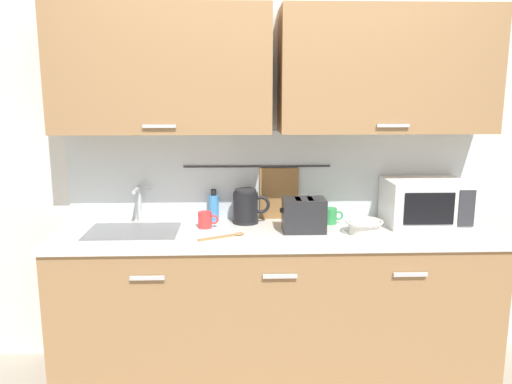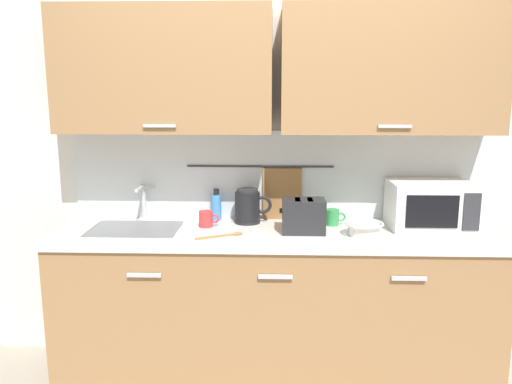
# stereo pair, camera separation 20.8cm
# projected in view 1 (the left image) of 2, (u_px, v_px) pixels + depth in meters

# --- Properties ---
(counter_unit) EXTENTS (2.53, 0.64, 0.90)m
(counter_unit) POSITION_uv_depth(u_px,v_px,m) (273.00, 303.00, 3.05)
(counter_unit) COLOR #997047
(counter_unit) RESTS_ON ground
(back_wall_assembly) EXTENTS (3.70, 0.41, 2.50)m
(back_wall_assembly) POSITION_uv_depth(u_px,v_px,m) (274.00, 119.00, 3.07)
(back_wall_assembly) COLOR silver
(back_wall_assembly) RESTS_ON ground
(sink_faucet) EXTENTS (0.09, 0.17, 0.22)m
(sink_faucet) POSITION_uv_depth(u_px,v_px,m) (139.00, 199.00, 3.13)
(sink_faucet) COLOR #B2B5BA
(sink_faucet) RESTS_ON counter_unit
(microwave) EXTENTS (0.46, 0.35, 0.27)m
(microwave) POSITION_uv_depth(u_px,v_px,m) (425.00, 202.00, 3.08)
(microwave) COLOR white
(microwave) RESTS_ON counter_unit
(electric_kettle) EXTENTS (0.23, 0.16, 0.21)m
(electric_kettle) POSITION_uv_depth(u_px,v_px,m) (246.00, 206.00, 3.12)
(electric_kettle) COLOR black
(electric_kettle) RESTS_ON counter_unit
(dish_soap_bottle) EXTENTS (0.06, 0.06, 0.20)m
(dish_soap_bottle) POSITION_uv_depth(u_px,v_px,m) (214.00, 207.00, 3.17)
(dish_soap_bottle) COLOR #3F8CD8
(dish_soap_bottle) RESTS_ON counter_unit
(mug_near_sink) EXTENTS (0.12, 0.08, 0.09)m
(mug_near_sink) POSITION_uv_depth(u_px,v_px,m) (205.00, 220.00, 3.02)
(mug_near_sink) COLOR red
(mug_near_sink) RESTS_ON counter_unit
(mixing_bowl) EXTENTS (0.21, 0.21, 0.08)m
(mixing_bowl) POSITION_uv_depth(u_px,v_px,m) (364.00, 226.00, 2.90)
(mixing_bowl) COLOR silver
(mixing_bowl) RESTS_ON counter_unit
(toaster) EXTENTS (0.26, 0.17, 0.19)m
(toaster) POSITION_uv_depth(u_px,v_px,m) (304.00, 215.00, 2.93)
(toaster) COLOR #232326
(toaster) RESTS_ON counter_unit
(mug_by_kettle) EXTENTS (0.12, 0.08, 0.09)m
(mug_by_kettle) POSITION_uv_depth(u_px,v_px,m) (331.00, 216.00, 3.11)
(mug_by_kettle) COLOR green
(mug_by_kettle) RESTS_ON counter_unit
(wooden_spoon) EXTENTS (0.26, 0.15, 0.01)m
(wooden_spoon) POSITION_uv_depth(u_px,v_px,m) (227.00, 236.00, 2.84)
(wooden_spoon) COLOR #9E7042
(wooden_spoon) RESTS_ON counter_unit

